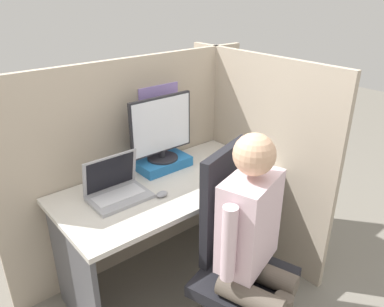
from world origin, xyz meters
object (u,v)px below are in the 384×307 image
object	(u,v)px
carrot_toy	(221,178)
office_chair	(235,251)
monitor	(161,128)
laptop	(117,190)
stapler	(248,159)
person	(254,241)
paper_box	(163,163)

from	to	relation	value
carrot_toy	office_chair	world-z (taller)	office_chair
monitor	laptop	xyz separation A→B (m)	(-0.43, -0.15, -0.23)
monitor	stapler	world-z (taller)	monitor
laptop	stapler	distance (m)	0.95
stapler	person	xyz separation A→B (m)	(-0.63, -0.62, -0.02)
paper_box	laptop	world-z (taller)	laptop
laptop	person	world-z (taller)	person
carrot_toy	office_chair	bearing A→B (deg)	-123.29
carrot_toy	person	xyz separation A→B (m)	(-0.30, -0.54, -0.02)
paper_box	stapler	size ratio (longest dim) A/B	2.25
person	monitor	bearing A→B (deg)	82.25
monitor	person	world-z (taller)	person
monitor	stapler	distance (m)	0.65
paper_box	monitor	distance (m)	0.25
office_chair	carrot_toy	bearing A→B (deg)	56.71
paper_box	office_chair	distance (m)	0.80
stapler	person	world-z (taller)	person
office_chair	person	size ratio (longest dim) A/B	0.86
laptop	carrot_toy	world-z (taller)	laptop
paper_box	person	world-z (taller)	person
carrot_toy	person	bearing A→B (deg)	-118.78
stapler	carrot_toy	size ratio (longest dim) A/B	1.16
paper_box	carrot_toy	bearing A→B (deg)	-66.57
laptop	office_chair	xyz separation A→B (m)	(0.35, -0.62, -0.24)
monitor	laptop	size ratio (longest dim) A/B	1.35
person	office_chair	bearing A→B (deg)	72.97
person	carrot_toy	bearing A→B (deg)	61.22
paper_box	office_chair	size ratio (longest dim) A/B	0.32
carrot_toy	person	size ratio (longest dim) A/B	0.11
paper_box	carrot_toy	xyz separation A→B (m)	(0.17, -0.39, -0.01)
paper_box	person	xyz separation A→B (m)	(-0.13, -0.93, -0.03)
laptop	carrot_toy	xyz separation A→B (m)	(0.60, -0.24, -0.03)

